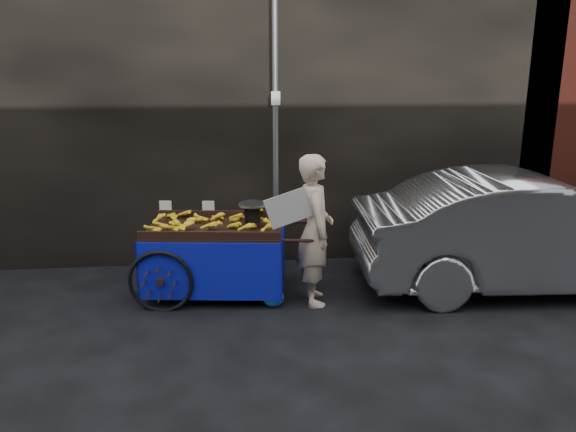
{
  "coord_description": "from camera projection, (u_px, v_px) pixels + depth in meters",
  "views": [
    {
      "loc": [
        -0.34,
        -6.31,
        2.8
      ],
      "look_at": [
        0.38,
        0.5,
        0.98
      ],
      "focal_mm": 35.0,
      "sensor_mm": 36.0,
      "label": 1
    }
  ],
  "objects": [
    {
      "name": "banana_cart",
      "position": [
        211.0,
        234.0,
        7.0
      ],
      "size": [
        2.43,
        1.35,
        1.26
      ],
      "rotation": [
        0.0,
        0.0,
        -0.13
      ],
      "color": "black",
      "rests_on": "ground"
    },
    {
      "name": "building_wall",
      "position": [
        274.0,
        87.0,
        8.72
      ],
      "size": [
        13.5,
        2.0,
        5.0
      ],
      "color": "black",
      "rests_on": "ground"
    },
    {
      "name": "street_pole",
      "position": [
        276.0,
        128.0,
        7.59
      ],
      "size": [
        0.12,
        0.1,
        4.0
      ],
      "color": "slate",
      "rests_on": "ground"
    },
    {
      "name": "parked_car",
      "position": [
        534.0,
        232.0,
        7.21
      ],
      "size": [
        4.63,
        1.85,
        1.5
      ],
      "primitive_type": "imported",
      "rotation": [
        0.0,
        0.0,
        1.51
      ],
      "color": "silver",
      "rests_on": "ground"
    },
    {
      "name": "plastic_bag",
      "position": [
        273.0,
        297.0,
        6.75
      ],
      "size": [
        0.26,
        0.21,
        0.23
      ],
      "primitive_type": "ellipsoid",
      "color": "blue",
      "rests_on": "ground"
    },
    {
      "name": "vendor",
      "position": [
        315.0,
        230.0,
        6.7
      ],
      "size": [
        0.85,
        0.67,
        1.83
      ],
      "rotation": [
        0.0,
        0.0,
        1.57
      ],
      "color": "beige",
      "rests_on": "ground"
    },
    {
      "name": "ground",
      "position": [
        261.0,
        305.0,
        6.82
      ],
      "size": [
        80.0,
        80.0,
        0.0
      ],
      "primitive_type": "plane",
      "color": "black",
      "rests_on": "ground"
    }
  ]
}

